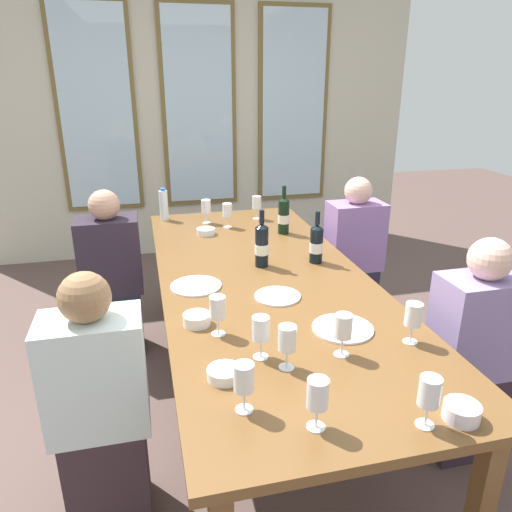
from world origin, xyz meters
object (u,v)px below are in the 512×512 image
at_px(dining_table, 264,287).
at_px(wine_glass_5, 206,208).
at_px(white_plate_2, 196,286).
at_px(wine_bottle_1, 316,244).
at_px(tasting_bowl_3, 461,412).
at_px(water_bottle, 164,205).
at_px(wine_bottle_2, 284,215).
at_px(wine_glass_1, 318,395).
at_px(wine_glass_6, 261,330).
at_px(wine_glass_3, 257,204).
at_px(wine_glass_8, 218,308).
at_px(wine_glass_10, 413,316).
at_px(wine_glass_7, 244,380).
at_px(tasting_bowl_1, 224,373).
at_px(tasting_bowl_0, 206,231).
at_px(wine_bottle_0, 262,245).
at_px(wine_glass_0, 429,393).
at_px(wine_glass_2, 227,211).
at_px(seated_person_2, 112,279).
at_px(wine_glass_9, 343,328).
at_px(seated_person_0, 100,410).
at_px(white_plate_0, 277,296).
at_px(seated_person_3, 353,258).
at_px(tasting_bowl_2, 197,319).
at_px(wine_glass_4, 287,340).

distance_m(dining_table, wine_glass_5, 1.10).
height_order(white_plate_2, wine_bottle_1, wine_bottle_1).
bearing_deg(tasting_bowl_3, water_bottle, 107.36).
height_order(wine_bottle_2, wine_glass_1, wine_bottle_2).
bearing_deg(wine_glass_6, dining_table, 74.53).
xyz_separation_m(wine_glass_3, wine_glass_8, (-0.56, -1.64, 0.00)).
xyz_separation_m(wine_bottle_2, wine_glass_10, (0.09, -1.50, -0.01)).
bearing_deg(wine_glass_7, wine_bottle_2, 69.59).
bearing_deg(tasting_bowl_1, wine_bottle_2, 66.36).
height_order(dining_table, tasting_bowl_0, tasting_bowl_0).
distance_m(wine_bottle_0, water_bottle, 1.17).
height_order(tasting_bowl_0, tasting_bowl_3, tasting_bowl_3).
distance_m(wine_glass_0, wine_glass_7, 0.57).
height_order(dining_table, wine_bottle_2, wine_bottle_2).
bearing_deg(wine_bottle_0, wine_glass_8, -117.38).
distance_m(white_plate_2, wine_glass_2, 1.04).
relative_size(wine_glass_6, seated_person_2, 0.16).
bearing_deg(dining_table, wine_glass_10, -62.54).
bearing_deg(wine_bottle_2, wine_glass_9, -98.06).
distance_m(wine_glass_2, wine_glass_9, 1.75).
relative_size(tasting_bowl_1, seated_person_0, 0.11).
xyz_separation_m(tasting_bowl_1, wine_glass_5, (0.21, 1.93, 0.10)).
height_order(dining_table, seated_person_0, seated_person_0).
xyz_separation_m(white_plate_0, seated_person_2, (-0.83, 0.94, -0.22)).
bearing_deg(wine_glass_9, white_plate_2, 121.49).
height_order(wine_glass_0, wine_glass_5, same).
distance_m(wine_glass_3, seated_person_3, 0.81).
bearing_deg(dining_table, wine_bottle_2, 65.95).
xyz_separation_m(tasting_bowl_0, wine_glass_7, (-0.13, -1.85, 0.10)).
bearing_deg(white_plate_0, seated_person_2, 131.60).
bearing_deg(seated_person_0, tasting_bowl_2, 26.75).
xyz_separation_m(wine_bottle_1, wine_glass_4, (-0.48, -0.99, 0.00)).
relative_size(tasting_bowl_0, wine_glass_7, 0.71).
xyz_separation_m(water_bottle, wine_glass_9, (0.56, -2.04, 0.00)).
xyz_separation_m(dining_table, tasting_bowl_1, (-0.37, -0.86, 0.08)).
bearing_deg(wine_bottle_0, seated_person_0, -136.72).
relative_size(wine_glass_8, wine_glass_9, 1.00).
bearing_deg(wine_glass_7, tasting_bowl_1, 99.94).
distance_m(wine_glass_3, wine_glass_5, 0.38).
distance_m(tasting_bowl_1, wine_glass_1, 0.41).
height_order(water_bottle, wine_glass_9, water_bottle).
distance_m(white_plate_0, wine_glass_1, 0.94).
bearing_deg(wine_bottle_0, tasting_bowl_0, 109.60).
bearing_deg(wine_glass_6, water_bottle, 97.04).
height_order(tasting_bowl_1, wine_glass_10, wine_glass_10).
distance_m(wine_glass_4, wine_glass_7, 0.29).
distance_m(tasting_bowl_1, tasting_bowl_3, 0.79).
bearing_deg(wine_glass_9, wine_glass_0, -78.00).
bearing_deg(wine_glass_9, wine_glass_7, -151.75).
bearing_deg(tasting_bowl_3, white_plate_0, 108.04).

